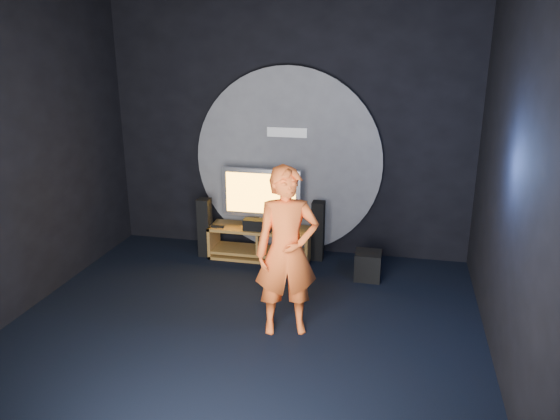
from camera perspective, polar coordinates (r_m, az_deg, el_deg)
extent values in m
plane|color=black|center=(5.83, -4.25, -12.88)|extent=(5.00, 5.00, 0.00)
cube|color=black|center=(7.54, 0.92, 8.48)|extent=(5.00, 0.04, 3.50)
cube|color=black|center=(2.99, -18.93, -7.25)|extent=(5.00, 0.04, 3.50)
cube|color=black|center=(6.35, -26.88, 4.80)|extent=(0.04, 5.00, 3.50)
cube|color=black|center=(5.04, 23.63, 2.30)|extent=(0.04, 5.00, 3.50)
cylinder|color=#515156|center=(7.57, 0.82, 5.05)|extent=(2.60, 0.08, 2.60)
cube|color=white|center=(7.44, 0.75, 8.12)|extent=(0.55, 0.03, 0.13)
cube|color=#A06B31|center=(7.51, -2.07, -1.98)|extent=(1.40, 0.45, 0.04)
cube|color=#A06B31|center=(7.63, -2.05, -4.31)|extent=(1.36, 0.42, 0.04)
cube|color=#A06B31|center=(7.77, -6.93, -3.02)|extent=(0.04, 0.45, 0.45)
cube|color=#A06B31|center=(7.45, 3.03, -3.85)|extent=(0.04, 0.45, 0.45)
cube|color=#A06B31|center=(7.57, -2.06, -3.16)|extent=(0.03, 0.40, 0.29)
cube|color=#A06B31|center=(7.66, -2.04, -4.87)|extent=(1.40, 0.45, 0.04)
cube|color=white|center=(7.53, 0.76, -4.23)|extent=(0.22, 0.16, 0.05)
cube|color=#BCBBC3|center=(7.56, -1.95, -1.52)|extent=(0.36, 0.22, 0.04)
cylinder|color=#BCBBC3|center=(7.54, -1.95, -1.02)|extent=(0.07, 0.07, 0.10)
cube|color=#BCBBC3|center=(7.42, -1.98, 1.80)|extent=(1.08, 0.06, 0.67)
cube|color=orange|center=(7.39, -2.05, 1.73)|extent=(0.97, 0.01, 0.55)
cube|color=black|center=(7.38, -2.29, -1.56)|extent=(0.40, 0.15, 0.15)
cube|color=black|center=(7.55, -6.55, -1.73)|extent=(0.18, 0.05, 0.02)
cube|color=black|center=(7.68, -7.84, -1.81)|extent=(0.17, 0.18, 0.83)
cube|color=black|center=(7.50, 3.98, -2.18)|extent=(0.17, 0.18, 0.83)
cube|color=black|center=(7.06, 9.17, -5.75)|extent=(0.33, 0.33, 0.36)
imported|color=orange|center=(5.52, 0.71, -4.39)|extent=(0.74, 0.60, 1.77)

